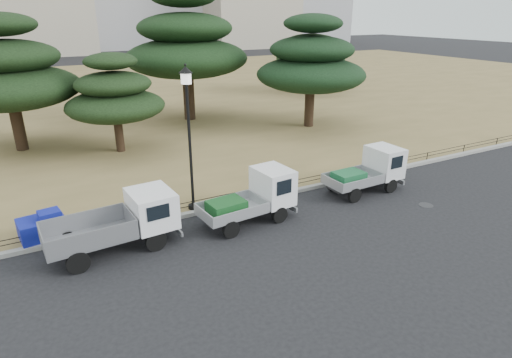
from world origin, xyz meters
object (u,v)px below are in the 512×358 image
truck_kei_rear (369,171)px  tarp_pile (43,226)px  street_lamp (188,116)px  truck_large (120,221)px  truck_kei_front (254,197)px

truck_kei_rear → tarp_pile: bearing=170.0°
street_lamp → tarp_pile: street_lamp is taller
truck_kei_rear → tarp_pile: truck_kei_rear is taller
truck_large → tarp_pile: 3.05m
truck_kei_front → street_lamp: size_ratio=0.68×
street_lamp → tarp_pile: size_ratio=3.44×
truck_large → truck_kei_rear: bearing=-4.5°
truck_large → truck_kei_front: (5.02, -0.25, -0.07)m
truck_kei_rear → street_lamp: (-7.85, 1.64, 3.04)m
truck_large → street_lamp: 4.64m
truck_large → truck_kei_front: truck_kei_front is taller
truck_kei_front → truck_large: bearing=171.8°
tarp_pile → truck_kei_front: bearing=-16.2°
truck_large → tarp_pile: (-2.35, 1.89, -0.49)m
truck_kei_front → truck_kei_rear: bearing=-3.4°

